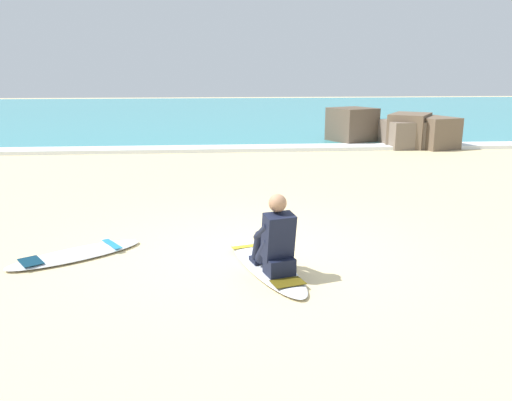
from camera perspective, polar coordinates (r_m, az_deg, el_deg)
name	(u,v)px	position (r m, az deg, el deg)	size (l,w,h in m)	color
ground_plane	(259,253)	(6.91, 0.36, -5.90)	(80.00, 80.00, 0.00)	beige
sea	(223,112)	(29.36, -3.69, 9.76)	(80.00, 28.00, 0.10)	teal
breaking_foam	(233,148)	(15.75, -2.62, 5.81)	(80.00, 0.90, 0.11)	white
surfboard_main	(265,264)	(6.45, 1.05, -7.08)	(1.09, 2.24, 0.08)	silver
surfer_seated	(275,242)	(6.03, 2.18, -4.59)	(0.52, 0.76, 0.95)	black
surfboard_spare_near	(76,254)	(7.18, -19.40, -5.66)	(1.77, 1.41, 0.08)	silver
rock_outcrop_distant	(399,130)	(17.20, 15.60, 7.53)	(3.86, 2.79, 1.17)	brown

